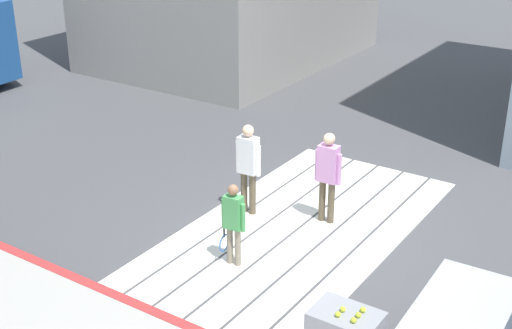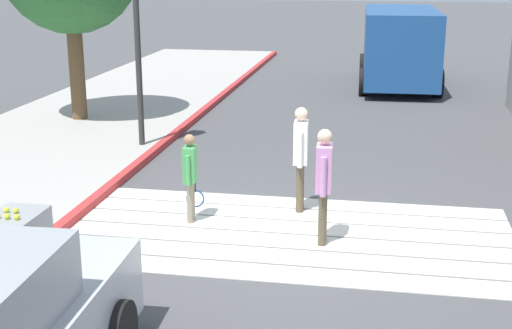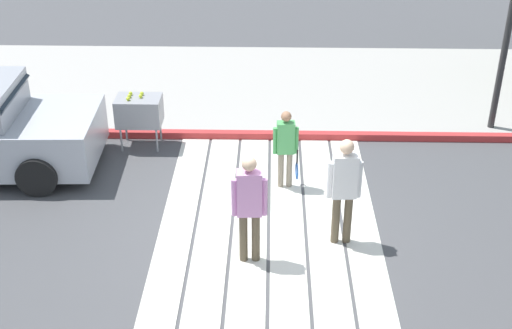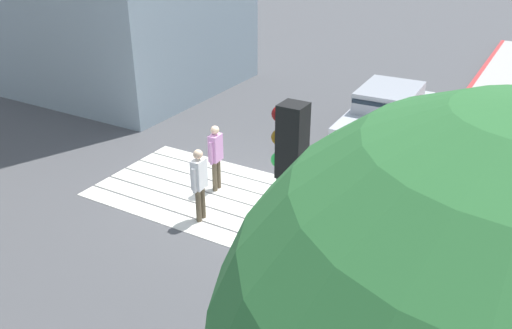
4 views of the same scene
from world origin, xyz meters
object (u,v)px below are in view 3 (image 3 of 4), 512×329
(tennis_ball_cart, at_px, (139,111))
(pedestrian_child_with_racket, at_px, (286,145))
(pedestrian_adult_lead, at_px, (249,202))
(pedestrian_adult_trailing, at_px, (344,185))

(tennis_ball_cart, relative_size, pedestrian_child_with_racket, 0.75)
(pedestrian_adult_lead, height_order, pedestrian_adult_trailing, pedestrian_adult_trailing)
(pedestrian_adult_lead, relative_size, pedestrian_child_with_racket, 1.20)
(tennis_ball_cart, bearing_deg, pedestrian_adult_lead, 31.37)
(pedestrian_adult_trailing, xyz_separation_m, pedestrian_child_with_racket, (-1.54, -0.78, -0.20))
(pedestrian_adult_trailing, bearing_deg, tennis_ball_cart, -131.12)
(tennis_ball_cart, distance_m, pedestrian_adult_trailing, 4.49)
(tennis_ball_cart, bearing_deg, pedestrian_child_with_racket, 61.64)
(tennis_ball_cart, xyz_separation_m, pedestrian_child_with_racket, (1.41, 2.61, 0.07))
(pedestrian_adult_lead, xyz_separation_m, pedestrian_child_with_racket, (-2.01, 0.52, -0.18))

